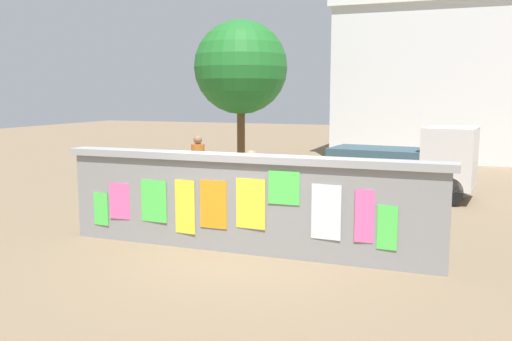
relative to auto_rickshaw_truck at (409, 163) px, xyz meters
The scene contains 9 objects.
ground 3.05m from the auto_rickshaw_truck, 137.85° to the left, with size 60.00×60.00×0.00m, color #7A664C.
poster_wall 6.42m from the auto_rickshaw_truck, 109.70° to the right, with size 6.76×0.42×1.67m.
auto_rickshaw_truck is the anchor object (origin of this frame).
motorcycle 4.40m from the auto_rickshaw_truck, 101.18° to the right, with size 1.90×0.56×0.87m.
bicycle_near 5.28m from the auto_rickshaw_truck, 139.31° to the right, with size 1.70×0.45×0.95m.
person_walking 5.43m from the auto_rickshaw_truck, 158.15° to the right, with size 0.47×0.47×1.62m.
person_bystander 5.51m from the auto_rickshaw_truck, 116.56° to the right, with size 0.43×0.43×1.62m.
tree_roadside 7.23m from the auto_rickshaw_truck, 152.29° to the left, with size 3.20×3.20×5.17m.
building_background 11.13m from the auto_rickshaw_truck, 84.88° to the left, with size 9.81×7.23×6.58m.
Camera 1 is at (3.33, -8.29, 2.66)m, focal length 37.98 mm.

